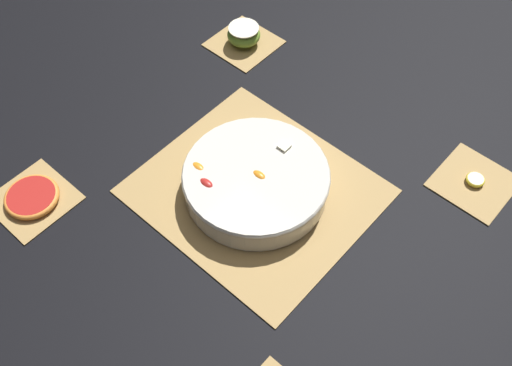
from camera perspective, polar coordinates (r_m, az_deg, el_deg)
ground_plane at (r=1.14m, az=0.00°, el=-0.83°), size 6.00×6.00×0.00m
bamboo_mat_center at (r=1.14m, az=0.00°, el=-0.74°), size 0.42×0.37×0.01m
coaster_mat_near_left at (r=1.20m, az=-20.45°, el=-1.49°), size 0.14×0.14×0.01m
coaster_mat_far_left at (r=1.42m, az=-1.15°, el=13.19°), size 0.14×0.14×0.01m
coaster_mat_far_right at (r=1.22m, az=20.06°, el=0.09°), size 0.14×0.14×0.01m
fruit_salad_bowl at (r=1.11m, az=0.00°, el=0.29°), size 0.27×0.27×0.06m
apple_half at (r=1.41m, az=-1.17°, el=13.96°), size 0.08×0.08×0.04m
banana_coin_single at (r=1.22m, az=20.16°, el=0.29°), size 0.04×0.04×0.01m
grapefruit_slice at (r=1.19m, az=-20.58°, el=-1.25°), size 0.10×0.10×0.01m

